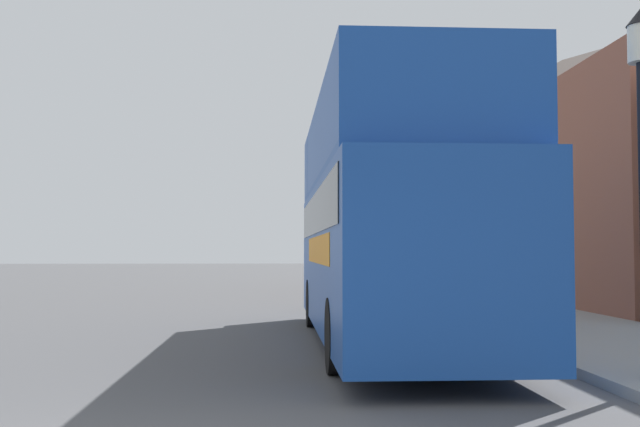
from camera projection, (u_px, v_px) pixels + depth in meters
The scene contains 6 objects.
ground_plane at pixel (247, 299), 25.78m from camera, with size 144.00×144.00×0.00m, color #4C4C4F.
sidewalk at pixel (462, 302), 23.20m from camera, with size 3.83×108.00×0.14m.
brick_terrace_rear at pixel (564, 177), 27.75m from camera, with size 6.00×22.73×8.79m.
tour_bus at pixel (385, 241), 13.28m from camera, with size 2.53×10.41×4.18m.
parked_car_ahead_of_bus at pixel (374, 285), 20.50m from camera, with size 1.97×4.31×1.53m.
lamp_post_second at pixel (483, 172), 16.26m from camera, with size 0.35×0.35×4.68m.
Camera 1 is at (0.94, -5.00, 1.64)m, focal length 42.00 mm.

